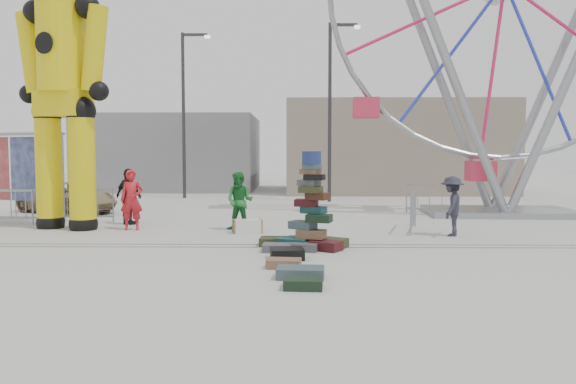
{
  "coord_description": "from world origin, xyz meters",
  "views": [
    {
      "loc": [
        1.48,
        -12.42,
        2.22
      ],
      "look_at": [
        1.27,
        2.28,
        1.19
      ],
      "focal_mm": 35.0,
      "sensor_mm": 36.0,
      "label": 1
    }
  ],
  "objects_px": {
    "banner_scaffold": "(9,155)",
    "pedestrian_green": "(240,201)",
    "suitcase_tower": "(312,221)",
    "pedestrian_black": "(129,197)",
    "steamer_trunk": "(247,226)",
    "parked_suv": "(67,198)",
    "barricade_wheel_back": "(430,199)",
    "barricade_wheel_front": "(413,211)",
    "ferris_wheel": "(504,13)",
    "barricade_dummy_c": "(82,205)",
    "lamp_post_left": "(185,106)",
    "barricade_dummy_b": "(26,206)",
    "pedestrian_red": "(132,200)",
    "crash_test_dummy": "(63,84)",
    "pedestrian_grey": "(452,206)",
    "lamp_post_right": "(332,102)"
  },
  "relations": [
    {
      "from": "lamp_post_right",
      "to": "suitcase_tower",
      "type": "height_order",
      "value": "lamp_post_right"
    },
    {
      "from": "pedestrian_green",
      "to": "pedestrian_black",
      "type": "distance_m",
      "value": 3.78
    },
    {
      "from": "barricade_wheel_back",
      "to": "pedestrian_green",
      "type": "xyz_separation_m",
      "value": [
        -6.4,
        -4.16,
        0.29
      ]
    },
    {
      "from": "suitcase_tower",
      "to": "pedestrian_red",
      "type": "distance_m",
      "value": 5.91
    },
    {
      "from": "crash_test_dummy",
      "to": "barricade_wheel_back",
      "type": "xyz_separation_m",
      "value": [
        11.48,
        3.92,
        -3.62
      ]
    },
    {
      "from": "suitcase_tower",
      "to": "crash_test_dummy",
      "type": "height_order",
      "value": "crash_test_dummy"
    },
    {
      "from": "suitcase_tower",
      "to": "pedestrian_grey",
      "type": "distance_m",
      "value": 4.27
    },
    {
      "from": "barricade_wheel_back",
      "to": "pedestrian_grey",
      "type": "height_order",
      "value": "pedestrian_grey"
    },
    {
      "from": "lamp_post_left",
      "to": "steamer_trunk",
      "type": "xyz_separation_m",
      "value": [
        4.04,
        -12.0,
        -4.3
      ]
    },
    {
      "from": "steamer_trunk",
      "to": "pedestrian_black",
      "type": "distance_m",
      "value": 4.26
    },
    {
      "from": "lamp_post_right",
      "to": "pedestrian_green",
      "type": "xyz_separation_m",
      "value": [
        -3.22,
        -9.5,
        -3.65
      ]
    },
    {
      "from": "suitcase_tower",
      "to": "barricade_wheel_front",
      "type": "xyz_separation_m",
      "value": [
        2.97,
        2.95,
        -0.08
      ]
    },
    {
      "from": "lamp_post_right",
      "to": "pedestrian_red",
      "type": "relative_size",
      "value": 4.6
    },
    {
      "from": "lamp_post_right",
      "to": "pedestrian_grey",
      "type": "relative_size",
      "value": 4.99
    },
    {
      "from": "lamp_post_right",
      "to": "lamp_post_left",
      "type": "xyz_separation_m",
      "value": [
        -7.0,
        2.0,
        0.0
      ]
    },
    {
      "from": "ferris_wheel",
      "to": "pedestrian_red",
      "type": "relative_size",
      "value": 8.31
    },
    {
      "from": "ferris_wheel",
      "to": "steamer_trunk",
      "type": "xyz_separation_m",
      "value": [
        -8.65,
        -4.74,
        -6.93
      ]
    },
    {
      "from": "barricade_wheel_front",
      "to": "banner_scaffold",
      "type": "bearing_deg",
      "value": 95.12
    },
    {
      "from": "suitcase_tower",
      "to": "pedestrian_red",
      "type": "bearing_deg",
      "value": 173.56
    },
    {
      "from": "barricade_dummy_c",
      "to": "parked_suv",
      "type": "height_order",
      "value": "parked_suv"
    },
    {
      "from": "steamer_trunk",
      "to": "barricade_dummy_c",
      "type": "bearing_deg",
      "value": 141.98
    },
    {
      "from": "suitcase_tower",
      "to": "pedestrian_black",
      "type": "height_order",
      "value": "suitcase_tower"
    },
    {
      "from": "banner_scaffold",
      "to": "barricade_wheel_front",
      "type": "relative_size",
      "value": 1.98
    },
    {
      "from": "banner_scaffold",
      "to": "steamer_trunk",
      "type": "bearing_deg",
      "value": -0.67
    },
    {
      "from": "suitcase_tower",
      "to": "barricade_wheel_front",
      "type": "relative_size",
      "value": 1.13
    },
    {
      "from": "ferris_wheel",
      "to": "barricade_wheel_front",
      "type": "relative_size",
      "value": 7.23
    },
    {
      "from": "banner_scaffold",
      "to": "parked_suv",
      "type": "bearing_deg",
      "value": 87.84
    },
    {
      "from": "lamp_post_left",
      "to": "barricade_dummy_b",
      "type": "distance_m",
      "value": 11.14
    },
    {
      "from": "steamer_trunk",
      "to": "barricade_wheel_front",
      "type": "bearing_deg",
      "value": -8.14
    },
    {
      "from": "barricade_wheel_back",
      "to": "crash_test_dummy",
      "type": "bearing_deg",
      "value": -114.72
    },
    {
      "from": "barricade_wheel_front",
      "to": "barricade_wheel_back",
      "type": "xyz_separation_m",
      "value": [
        1.46,
        4.16,
        0.0
      ]
    },
    {
      "from": "lamp_post_left",
      "to": "barricade_dummy_b",
      "type": "bearing_deg",
      "value": -107.53
    },
    {
      "from": "ferris_wheel",
      "to": "parked_suv",
      "type": "xyz_separation_m",
      "value": [
        -15.77,
        0.43,
        -6.56
      ]
    },
    {
      "from": "suitcase_tower",
      "to": "barricade_wheel_back",
      "type": "xyz_separation_m",
      "value": [
        4.43,
        7.11,
        -0.08
      ]
    },
    {
      "from": "banner_scaffold",
      "to": "pedestrian_black",
      "type": "height_order",
      "value": "banner_scaffold"
    },
    {
      "from": "banner_scaffold",
      "to": "pedestrian_green",
      "type": "relative_size",
      "value": 2.37
    },
    {
      "from": "steamer_trunk",
      "to": "pedestrian_green",
      "type": "height_order",
      "value": "pedestrian_green"
    },
    {
      "from": "parked_suv",
      "to": "barricade_wheel_back",
      "type": "bearing_deg",
      "value": -62.34
    },
    {
      "from": "lamp_post_left",
      "to": "barricade_dummy_c",
      "type": "xyz_separation_m",
      "value": [
        -1.48,
        -9.56,
        -3.93
      ]
    },
    {
      "from": "suitcase_tower",
      "to": "crash_test_dummy",
      "type": "bearing_deg",
      "value": 179.81
    },
    {
      "from": "barricade_dummy_b",
      "to": "parked_suv",
      "type": "height_order",
      "value": "parked_suv"
    },
    {
      "from": "barricade_wheel_front",
      "to": "barricade_dummy_c",
      "type": "bearing_deg",
      "value": 94.6
    },
    {
      "from": "suitcase_tower",
      "to": "pedestrian_black",
      "type": "bearing_deg",
      "value": 166.79
    },
    {
      "from": "barricade_dummy_c",
      "to": "pedestrian_red",
      "type": "distance_m",
      "value": 2.89
    },
    {
      "from": "parked_suv",
      "to": "suitcase_tower",
      "type": "bearing_deg",
      "value": -100.92
    },
    {
      "from": "lamp_post_left",
      "to": "pedestrian_grey",
      "type": "bearing_deg",
      "value": -52.64
    },
    {
      "from": "barricade_wheel_back",
      "to": "pedestrian_black",
      "type": "relative_size",
      "value": 1.15
    },
    {
      "from": "barricade_dummy_b",
      "to": "barricade_wheel_front",
      "type": "bearing_deg",
      "value": -1.28
    },
    {
      "from": "lamp_post_left",
      "to": "barricade_dummy_c",
      "type": "height_order",
      "value": "lamp_post_left"
    },
    {
      "from": "barricade_wheel_back",
      "to": "pedestrian_green",
      "type": "bearing_deg",
      "value": -100.57
    }
  ]
}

